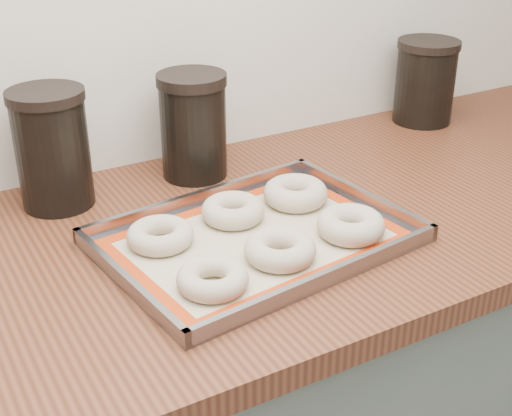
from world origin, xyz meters
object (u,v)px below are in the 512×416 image
bagel_front_left (213,279)px  canister_mid (193,125)px  bagel_front_mid (280,249)px  bagel_back_right (295,193)px  canister_left (52,149)px  canister_right (425,81)px  bagel_front_right (351,225)px  baking_tray (256,238)px  bagel_back_mid (233,210)px  bagel_back_left (160,235)px

bagel_front_left → canister_mid: canister_mid is taller
bagel_front_mid → bagel_back_right: size_ratio=0.97×
bagel_front_left → canister_left: bearing=106.2°
bagel_front_mid → bagel_back_right: bagel_back_right is taller
canister_right → bagel_front_left: bearing=-151.6°
canister_right → canister_left: bearing=-179.2°
bagel_front_right → canister_right: size_ratio=0.59×
baking_tray → bagel_front_left: bagel_front_left is taller
baking_tray → canister_mid: bearing=84.4°
bagel_front_right → canister_mid: canister_mid is taller
bagel_back_mid → baking_tray: bearing=-89.6°
bagel_front_mid → bagel_back_right: (0.12, 0.15, 0.00)m
bagel_front_mid → canister_right: bearing=31.7°
bagel_front_left → bagel_back_right: 0.29m
baking_tray → bagel_back_left: (-0.13, 0.06, 0.01)m
canister_mid → canister_right: bearing=1.6°
bagel_back_left → canister_mid: 0.29m
bagel_back_left → bagel_back_mid: bagel_back_mid is taller
bagel_front_mid → bagel_back_mid: size_ratio=1.03×
bagel_back_left → canister_left: canister_left is taller
canister_left → canister_mid: canister_left is taller
bagel_back_left → bagel_front_right: bearing=-24.0°
bagel_front_left → bagel_back_mid: bagel_back_mid is taller
baking_tray → bagel_back_right: bagel_back_right is taller
bagel_front_mid → bagel_back_left: bearing=136.7°
bagel_back_left → canister_left: 0.26m
baking_tray → bagel_back_left: size_ratio=4.86×
bagel_back_mid → bagel_front_right: bearing=-45.3°
bagel_back_right → baking_tray: bearing=-147.3°
bagel_front_left → bagel_back_left: (-0.02, 0.15, 0.00)m
canister_left → bagel_back_left: bearing=-67.5°
bagel_front_right → canister_right: canister_right is taller
bagel_front_mid → canister_left: (-0.23, 0.35, 0.08)m
canister_left → canister_right: bearing=0.8°
bagel_back_right → canister_mid: (-0.09, 0.20, 0.07)m
baking_tray → canister_right: 0.67m
bagel_front_left → bagel_back_left: size_ratio=0.98×
bagel_back_mid → canister_right: canister_right is taller
bagel_front_right → canister_left: canister_left is taller
bagel_back_right → bagel_back_left: bearing=-175.7°
bagel_back_left → bagel_front_left: bearing=-84.0°
canister_left → canister_mid: (0.26, -0.00, -0.00)m
bagel_back_left → canister_mid: size_ratio=0.53×
bagel_back_mid → canister_mid: 0.22m
bagel_front_mid → bagel_back_right: bearing=50.9°
bagel_front_left → bagel_back_right: bagel_back_right is taller
bagel_back_right → canister_left: canister_left is taller
baking_tray → bagel_front_right: 0.15m
canister_right → bagel_front_right: bearing=-142.0°
bagel_back_left → bagel_front_mid: bearing=-43.3°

